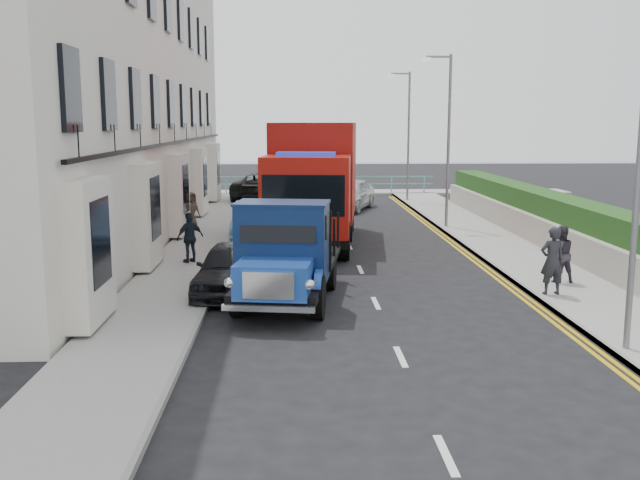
{
  "coord_description": "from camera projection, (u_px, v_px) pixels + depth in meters",
  "views": [
    {
      "loc": [
        -2.01,
        -14.75,
        4.36
      ],
      "look_at": [
        -1.32,
        3.04,
        1.4
      ],
      "focal_mm": 40.0,
      "sensor_mm": 36.0,
      "label": 1
    }
  ],
  "objects": [
    {
      "name": "sea_plane",
      "position": [
        311.0,
        164.0,
        74.48
      ],
      "size": [
        120.0,
        120.0,
        0.0
      ],
      "primitive_type": "plane",
      "color": "slate",
      "rests_on": "ground"
    },
    {
      "name": "pedestrian_west_near",
      "position": [
        190.0,
        238.0,
        21.63
      ],
      "size": [
        0.94,
        0.85,
        1.53
      ],
      "primitive_type": "imported",
      "rotation": [
        0.0,
        0.0,
        3.8
      ],
      "color": "black",
      "rests_on": "pavement_west"
    },
    {
      "name": "pavement_west",
      "position": [
        198.0,
        251.0,
        24.0
      ],
      "size": [
        2.4,
        38.0,
        0.12
      ],
      "primitive_type": "cube",
      "color": "gray",
      "rests_on": "ground"
    },
    {
      "name": "lamp_far",
      "position": [
        406.0,
        129.0,
        38.5
      ],
      "size": [
        1.23,
        0.18,
        7.0
      ],
      "color": "slate",
      "rests_on": "ground"
    },
    {
      "name": "lamp_near",
      "position": [
        634.0,
        142.0,
        12.87
      ],
      "size": [
        1.23,
        0.18,
        7.0
      ],
      "color": "slate",
      "rests_on": "ground"
    },
    {
      "name": "bedford_lorry",
      "position": [
        284.0,
        260.0,
        16.71
      ],
      "size": [
        2.79,
        5.5,
        2.5
      ],
      "rotation": [
        0.0,
        0.0,
        -0.14
      ],
      "color": "black",
      "rests_on": "ground"
    },
    {
      "name": "pedestrian_east_near",
      "position": [
        552.0,
        261.0,
        17.6
      ],
      "size": [
        0.66,
        0.48,
        1.7
      ],
      "primitive_type": "imported",
      "rotation": [
        0.0,
        0.0,
        3.26
      ],
      "color": "#222328",
      "rests_on": "pavement_east"
    },
    {
      "name": "pedestrian_east_far",
      "position": [
        560.0,
        254.0,
        18.95
      ],
      "size": [
        0.8,
        0.65,
        1.53
      ],
      "primitive_type": "imported",
      "rotation": [
        0.0,
        0.0,
        3.24
      ],
      "color": "#36303B",
      "rests_on": "pavement_east"
    },
    {
      "name": "terrace_west",
      "position": [
        92.0,
        46.0,
        26.61
      ],
      "size": [
        6.31,
        30.2,
        14.25
      ],
      "color": "silver",
      "rests_on": "ground"
    },
    {
      "name": "parked_car_front",
      "position": [
        231.0,
        268.0,
        18.19
      ],
      "size": [
        1.93,
        4.04,
        1.33
      ],
      "primitive_type": "imported",
      "rotation": [
        0.0,
        0.0,
        -0.09
      ],
      "color": "black",
      "rests_on": "ground"
    },
    {
      "name": "parked_car_mid",
      "position": [
        255.0,
        221.0,
        26.51
      ],
      "size": [
        1.58,
        4.3,
        1.41
      ],
      "primitive_type": "imported",
      "rotation": [
        0.0,
        0.0,
        -0.02
      ],
      "color": "#65A3D9",
      "rests_on": "ground"
    },
    {
      "name": "red_lorry",
      "position": [
        314.0,
        179.0,
        25.69
      ],
      "size": [
        3.65,
        8.51,
        4.33
      ],
      "rotation": [
        0.0,
        0.0,
        -0.11
      ],
      "color": "black",
      "rests_on": "ground"
    },
    {
      "name": "ground",
      "position": [
        387.0,
        327.0,
        15.34
      ],
      "size": [
        120.0,
        120.0,
        0.0
      ],
      "primitive_type": "plane",
      "color": "black",
      "rests_on": "ground"
    },
    {
      "name": "pavement_east",
      "position": [
        506.0,
        249.0,
        24.4
      ],
      "size": [
        2.6,
        38.0,
        0.12
      ],
      "primitive_type": "cube",
      "color": "gray",
      "rests_on": "ground"
    },
    {
      "name": "seafront_railing",
      "position": [
        326.0,
        185.0,
        43.04
      ],
      "size": [
        13.0,
        0.08,
        1.11
      ],
      "color": "#59B2A5",
      "rests_on": "ground"
    },
    {
      "name": "promenade",
      "position": [
        325.0,
        192.0,
        43.91
      ],
      "size": [
        30.0,
        2.5,
        0.12
      ],
      "primitive_type": "cube",
      "color": "gray",
      "rests_on": "ground"
    },
    {
      "name": "lamp_mid",
      "position": [
        446.0,
        131.0,
        28.64
      ],
      "size": [
        1.23,
        0.18,
        7.0
      ],
      "color": "slate",
      "rests_on": "ground"
    },
    {
      "name": "pedestrian_west_far",
      "position": [
        191.0,
        211.0,
        27.99
      ],
      "size": [
        0.89,
        0.86,
        1.54
      ],
      "primitive_type": "imported",
      "rotation": [
        0.0,
        0.0,
        0.7
      ],
      "color": "#41382F",
      "rests_on": "pavement_west"
    },
    {
      "name": "parked_car_rear",
      "position": [
        279.0,
        207.0,
        31.29
      ],
      "size": [
        2.28,
        4.67,
        1.31
      ],
      "primitive_type": "imported",
      "rotation": [
        0.0,
        0.0,
        0.1
      ],
      "color": "#ABA9AE",
      "rests_on": "ground"
    },
    {
      "name": "seafront_car_right",
      "position": [
        349.0,
        194.0,
        35.61
      ],
      "size": [
        3.3,
        4.98,
        1.57
      ],
      "primitive_type": "imported",
      "rotation": [
        0.0,
        0.0,
        -0.34
      ],
      "color": "silver",
      "rests_on": "ground"
    },
    {
      "name": "garden_east",
      "position": [
        562.0,
        224.0,
        24.34
      ],
      "size": [
        1.45,
        28.0,
        1.75
      ],
      "color": "#B2AD9E",
      "rests_on": "ground"
    },
    {
      "name": "seafront_car_left",
      "position": [
        266.0,
        186.0,
        39.91
      ],
      "size": [
        3.96,
        6.2,
        1.59
      ],
      "primitive_type": "imported",
      "rotation": [
        0.0,
        0.0,
        2.9
      ],
      "color": "black",
      "rests_on": "ground"
    }
  ]
}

